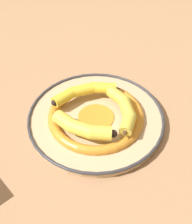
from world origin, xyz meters
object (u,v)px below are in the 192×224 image
(banana_b, at_px, (125,110))
(banana_c, at_px, (85,91))
(banana_a, at_px, (81,127))
(decorative_bowl, at_px, (96,118))

(banana_b, relative_size, banana_c, 0.94)
(banana_a, bearing_deg, decorative_bowl, 84.82)
(banana_a, distance_m, banana_c, 0.13)
(decorative_bowl, bearing_deg, banana_b, 5.31)
(decorative_bowl, relative_size, banana_b, 2.15)
(banana_a, bearing_deg, banana_c, 110.15)
(banana_a, bearing_deg, banana_b, 51.88)
(decorative_bowl, relative_size, banana_c, 2.03)
(decorative_bowl, distance_m, banana_b, 0.08)
(banana_a, relative_size, banana_c, 0.99)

